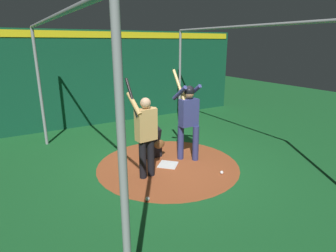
# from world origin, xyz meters

# --- Properties ---
(ground_plane) EXTENTS (26.71, 26.71, 0.00)m
(ground_plane) POSITION_xyz_m (0.00, 0.00, 0.00)
(ground_plane) COLOR #195B28
(dirt_circle) EXTENTS (3.26, 3.26, 0.01)m
(dirt_circle) POSITION_xyz_m (0.00, 0.00, 0.00)
(dirt_circle) COLOR #9E4C28
(dirt_circle) RESTS_ON ground
(home_plate) EXTENTS (0.59, 0.59, 0.01)m
(home_plate) POSITION_xyz_m (0.00, 0.00, 0.01)
(home_plate) COLOR white
(home_plate) RESTS_ON dirt_circle
(batter) EXTENTS (0.68, 0.49, 2.14)m
(batter) POSITION_xyz_m (-0.06, 0.58, 1.10)
(batter) COLOR navy
(batter) RESTS_ON ground
(catcher) EXTENTS (0.58, 0.40, 0.95)m
(catcher) POSITION_xyz_m (-0.66, -0.07, 0.37)
(catcher) COLOR black
(catcher) RESTS_ON ground
(visitor) EXTENTS (0.56, 0.53, 2.07)m
(visitor) POSITION_xyz_m (0.25, -0.67, 0.99)
(visitor) COLOR black
(visitor) RESTS_ON ground
(back_wall) EXTENTS (0.22, 10.71, 3.13)m
(back_wall) POSITION_xyz_m (-4.25, 0.00, 1.58)
(back_wall) COLOR #0F472D
(back_wall) RESTS_ON ground
(cage_frame) EXTENTS (5.96, 4.50, 3.14)m
(cage_frame) POSITION_xyz_m (0.00, 0.00, 2.21)
(cage_frame) COLOR gray
(cage_frame) RESTS_ON ground
(bat_rack) EXTENTS (1.18, 0.18, 1.05)m
(bat_rack) POSITION_xyz_m (-4.00, 2.96, 0.49)
(bat_rack) COLOR olive
(bat_rack) RESTS_ON ground
(baseball_0) EXTENTS (0.07, 0.07, 0.07)m
(baseball_0) POSITION_xyz_m (-0.92, 0.92, 0.04)
(baseball_0) COLOR white
(baseball_0) RESTS_ON dirt_circle
(baseball_1) EXTENTS (0.07, 0.07, 0.07)m
(baseball_1) POSITION_xyz_m (0.99, 0.76, 0.04)
(baseball_1) COLOR white
(baseball_1) RESTS_ON dirt_circle
(baseball_2) EXTENTS (0.07, 0.07, 0.07)m
(baseball_2) POSITION_xyz_m (1.13, -1.09, 0.04)
(baseball_2) COLOR white
(baseball_2) RESTS_ON dirt_circle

